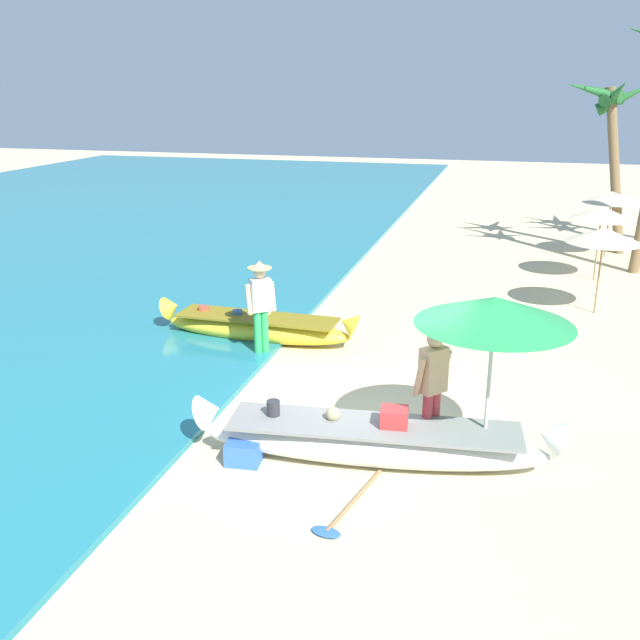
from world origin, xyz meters
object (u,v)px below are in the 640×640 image
object	(u,v)px
boat_white_foreground	(373,441)
patio_umbrella_large	(495,312)
paddle	(345,511)
person_tourist_customer	(432,385)
palm_tree_tall_inland	(611,113)
boat_yellow_midground	(257,327)
person_vendor_hatted	(260,302)
cooler_box	(244,453)

from	to	relation	value
boat_white_foreground	patio_umbrella_large	bearing A→B (deg)	11.86
patio_umbrella_large	paddle	world-z (taller)	patio_umbrella_large
person_tourist_customer	palm_tree_tall_inland	distance (m)	14.45
patio_umbrella_large	palm_tree_tall_inland	world-z (taller)	palm_tree_tall_inland
boat_yellow_midground	paddle	distance (m)	6.18
palm_tree_tall_inland	person_vendor_hatted	bearing A→B (deg)	-121.70
boat_white_foreground	palm_tree_tall_inland	xyz separation A→B (m)	(4.00, 14.21, 3.73)
boat_white_foreground	person_tourist_customer	xyz separation A→B (m)	(0.70, 0.48, 0.69)
person_vendor_hatted	paddle	bearing A→B (deg)	-59.71
boat_white_foreground	cooler_box	xyz separation A→B (m)	(-1.66, -0.49, -0.15)
patio_umbrella_large	boat_white_foreground	bearing A→B (deg)	-168.14
person_tourist_customer	patio_umbrella_large	size ratio (longest dim) A/B	0.75
person_tourist_customer	cooler_box	distance (m)	2.68
boat_white_foreground	patio_umbrella_large	world-z (taller)	patio_umbrella_large
cooler_box	person_tourist_customer	bearing A→B (deg)	17.30
person_vendor_hatted	patio_umbrella_large	size ratio (longest dim) A/B	0.78
boat_yellow_midground	person_vendor_hatted	world-z (taller)	person_vendor_hatted
boat_white_foreground	boat_yellow_midground	distance (m)	5.15
paddle	person_vendor_hatted	bearing A→B (deg)	120.29
person_tourist_customer	paddle	bearing A→B (deg)	-113.82
cooler_box	patio_umbrella_large	bearing A→B (deg)	9.24
cooler_box	paddle	bearing A→B (deg)	-31.78
patio_umbrella_large	palm_tree_tall_inland	size ratio (longest dim) A/B	0.46
boat_white_foreground	boat_yellow_midground	world-z (taller)	boat_white_foreground
person_tourist_customer	paddle	world-z (taller)	person_tourist_customer
patio_umbrella_large	paddle	xyz separation A→B (m)	(-1.51, -1.58, -2.11)
patio_umbrella_large	person_vendor_hatted	bearing A→B (deg)	144.48
patio_umbrella_large	cooler_box	distance (m)	3.76
boat_white_foreground	patio_umbrella_large	distance (m)	2.35
person_vendor_hatted	person_tourist_customer	size ratio (longest dim) A/B	1.04
person_tourist_customer	cooler_box	world-z (taller)	person_tourist_customer
person_tourist_customer	palm_tree_tall_inland	xyz separation A→B (m)	(3.30, 13.73, 3.04)
person_vendor_hatted	boat_white_foreground	bearing A→B (deg)	-50.10
person_tourist_customer	cooler_box	xyz separation A→B (m)	(-2.36, -0.97, -0.84)
person_vendor_hatted	cooler_box	bearing A→B (deg)	-73.89
boat_yellow_midground	person_tourist_customer	xyz separation A→B (m)	(3.83, -3.61, 0.71)
boat_yellow_midground	cooler_box	world-z (taller)	boat_yellow_midground
paddle	patio_umbrella_large	bearing A→B (deg)	46.30
paddle	boat_yellow_midground	bearing A→B (deg)	119.56
patio_umbrella_large	cooler_box	bearing A→B (deg)	-165.60
palm_tree_tall_inland	paddle	xyz separation A→B (m)	(-4.08, -15.50, -4.01)
boat_white_foreground	cooler_box	bearing A→B (deg)	-163.45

